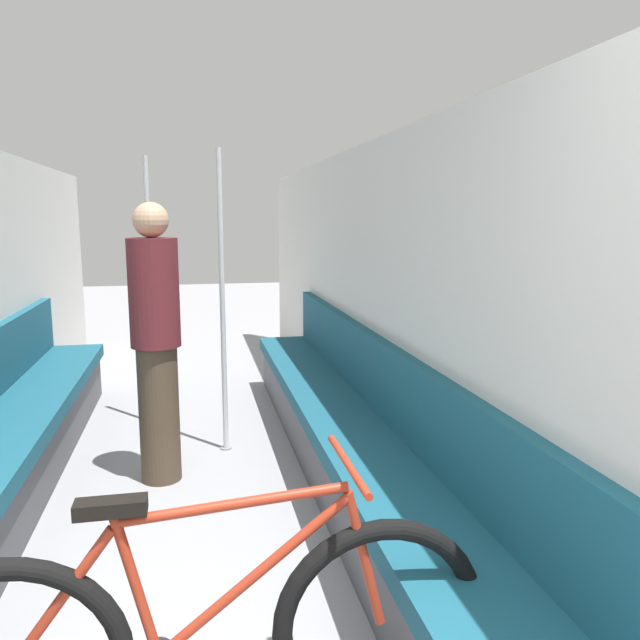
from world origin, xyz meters
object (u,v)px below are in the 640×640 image
at_px(bench_seat_row_right, 352,443).
at_px(grab_pole_far, 151,298).
at_px(passenger_standing, 156,341).
at_px(bicycle, 204,640).
at_px(grab_pole_near, 223,308).

relative_size(bench_seat_row_right, grab_pole_far, 2.39).
bearing_deg(passenger_standing, bicycle, 136.17).
height_order(bicycle, grab_pole_near, grab_pole_near).
relative_size(bicycle, grab_pole_near, 0.87).
xyz_separation_m(bench_seat_row_right, passenger_standing, (-1.12, 0.41, 0.59)).
height_order(bench_seat_row_right, passenger_standing, passenger_standing).
distance_m(bench_seat_row_right, passenger_standing, 1.33).
xyz_separation_m(grab_pole_near, grab_pole_far, (-0.51, 0.66, 0.00)).
height_order(grab_pole_near, passenger_standing, grab_pole_near).
bearing_deg(grab_pole_far, bench_seat_row_right, -51.20).
xyz_separation_m(bicycle, grab_pole_far, (-0.31, 3.19, 0.64)).
bearing_deg(bench_seat_row_right, passenger_standing, 160.03).
bearing_deg(bench_seat_row_right, grab_pole_far, 128.80).
bearing_deg(bench_seat_row_right, grab_pole_near, 129.62).
xyz_separation_m(bicycle, grab_pole_near, (0.20, 2.53, 0.64)).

